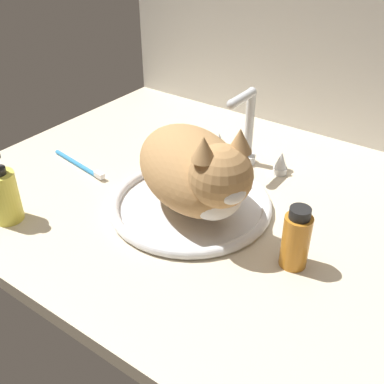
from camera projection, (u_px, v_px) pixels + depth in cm
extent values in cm
cube|color=beige|center=(207.00, 200.00, 98.87)|extent=(105.57, 82.21, 3.00)
cube|color=beige|center=(302.00, 57.00, 116.41)|extent=(105.57, 2.40, 44.03)
torus|color=white|center=(192.00, 204.00, 93.11)|extent=(33.00, 33.00, 2.07)
cylinder|color=white|center=(192.00, 207.00, 93.51)|extent=(29.89, 29.89, 0.60)
cylinder|color=silver|center=(248.00, 159.00, 108.71)|extent=(4.00, 4.00, 2.06)
cylinder|color=silver|center=(251.00, 125.00, 103.89)|extent=(2.00, 2.00, 15.52)
sphere|color=silver|center=(253.00, 92.00, 99.64)|extent=(2.20, 2.20, 2.20)
cylinder|color=silver|center=(244.00, 98.00, 96.76)|extent=(2.00, 8.46, 2.00)
sphere|color=silver|center=(233.00, 105.00, 93.88)|extent=(2.10, 2.10, 2.10)
cylinder|color=silver|center=(219.00, 151.00, 112.86)|extent=(3.20, 3.20, 1.60)
cone|color=silver|center=(219.00, 140.00, 111.35)|extent=(2.88, 2.88, 3.91)
cylinder|color=silver|center=(280.00, 170.00, 104.81)|extent=(3.20, 3.20, 1.60)
cone|color=silver|center=(281.00, 160.00, 103.30)|extent=(2.88, 2.88, 3.91)
ellipsoid|color=tan|center=(192.00, 169.00, 88.58)|extent=(33.33, 29.35, 14.46)
sphere|color=tan|center=(221.00, 176.00, 77.59)|extent=(11.16, 11.16, 11.16)
cone|color=tan|center=(240.00, 140.00, 75.52)|extent=(4.24, 4.24, 4.18)
cone|color=tan|center=(204.00, 148.00, 73.09)|extent=(4.24, 4.24, 4.18)
ellipsoid|color=silver|center=(233.00, 194.00, 75.05)|extent=(5.19, 5.72, 3.57)
ellipsoid|color=silver|center=(216.00, 198.00, 81.56)|extent=(11.68, 12.49, 7.95)
cylinder|color=tan|center=(163.00, 160.00, 102.95)|extent=(10.56, 7.76, 3.20)
cylinder|color=#C67A23|center=(296.00, 241.00, 77.11)|extent=(4.76, 4.76, 9.88)
cylinder|color=black|center=(300.00, 213.00, 73.90)|extent=(3.57, 3.57, 1.80)
cylinder|color=#E5DB4C|center=(4.00, 197.00, 87.95)|extent=(5.67, 5.67, 10.29)
cylinder|color=#338CD1|center=(76.00, 163.00, 108.34)|extent=(16.05, 3.39, 1.00)
cube|color=white|center=(99.00, 175.00, 102.58)|extent=(2.75, 1.57, 1.20)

